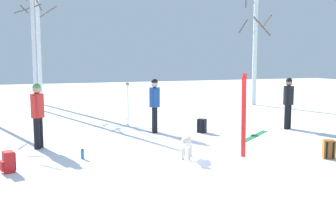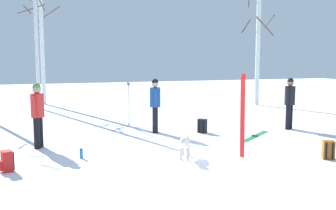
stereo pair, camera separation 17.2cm
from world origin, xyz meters
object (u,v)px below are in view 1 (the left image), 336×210
object	(u,v)px
person_2	(38,111)
birch_tree_5	(38,32)
backpack_0	(8,162)
backpack_1	(329,149)
ski_poles_0	(128,103)
ski_pair_lying_0	(255,136)
water_bottle_0	(83,154)
person_0	(288,100)
backpack_2	(202,126)
ski_pair_planted_0	(244,116)
birch_tree_6	(255,49)
dog	(187,142)
birch_tree_4	(33,28)
person_1	(155,102)

from	to	relation	value
person_2	birch_tree_5	size ratio (longest dim) A/B	0.24
backpack_0	backpack_1	size ratio (longest dim) A/B	1.00
ski_poles_0	backpack_1	size ratio (longest dim) A/B	3.48
ski_pair_lying_0	water_bottle_0	bearing A→B (deg)	-170.77
person_0	backpack_2	size ratio (longest dim) A/B	3.90
person_0	birch_tree_5	size ratio (longest dim) A/B	0.24
person_0	backpack_1	bearing A→B (deg)	-113.91
ski_pair_planted_0	water_bottle_0	bearing A→B (deg)	162.10
person_0	birch_tree_6	distance (m)	7.05
dog	water_bottle_0	distance (m)	2.46
ski_pair_planted_0	backpack_0	xyz separation A→B (m)	(-5.21, 0.62, -0.78)
birch_tree_5	person_0	bearing A→B (deg)	-53.95
backpack_2	birch_tree_6	size ratio (longest dim) A/B	0.08
backpack_0	birch_tree_5	bearing A→B (deg)	84.95
ski_pair_lying_0	birch_tree_4	world-z (taller)	birch_tree_4
person_2	dog	world-z (taller)	person_2
ski_poles_0	backpack_2	world-z (taller)	ski_poles_0
person_1	birch_tree_5	distance (m)	10.22
water_bottle_0	birch_tree_4	world-z (taller)	birch_tree_4
water_bottle_0	birch_tree_4	bearing A→B (deg)	94.36
birch_tree_6	birch_tree_4	bearing A→B (deg)	168.35
person_1	backpack_0	distance (m)	5.26
backpack_1	backpack_0	bearing A→B (deg)	168.50
person_1	birch_tree_6	distance (m)	9.04
birch_tree_4	person_2	bearing A→B (deg)	-91.13
person_0	person_2	xyz separation A→B (m)	(-7.93, -0.05, 0.00)
person_1	ski_pair_lying_0	distance (m)	3.27
ski_pair_planted_0	backpack_0	bearing A→B (deg)	173.26
person_1	birch_tree_5	bearing A→B (deg)	108.47
ski_pair_lying_0	water_bottle_0	world-z (taller)	water_bottle_0
birch_tree_5	backpack_2	bearing A→B (deg)	-65.47
ski_pair_planted_0	water_bottle_0	distance (m)	3.91
dog	backpack_2	bearing A→B (deg)	58.03
backpack_1	birch_tree_6	xyz separation A→B (m)	(4.28, 9.75, 2.62)
birch_tree_6	person_2	bearing A→B (deg)	-149.46
water_bottle_0	ski_pair_lying_0	bearing A→B (deg)	9.23
backpack_1	birch_tree_5	size ratio (longest dim) A/B	0.06
ski_pair_planted_0	birch_tree_6	bearing A→B (deg)	55.66
ski_pair_planted_0	birch_tree_5	distance (m)	13.91
person_0	birch_tree_4	xyz separation A→B (m)	(-7.76, 8.40, 2.78)
birch_tree_5	ski_pair_lying_0	bearing A→B (deg)	-62.23
ski_pair_lying_0	backpack_1	xyz separation A→B (m)	(0.16, -2.85, 0.20)
person_1	backpack_0	size ratio (longest dim) A/B	3.90
birch_tree_6	ski_pair_lying_0	bearing A→B (deg)	-122.74
ski_pair_planted_0	backpack_0	size ratio (longest dim) A/B	4.55
ski_poles_0	birch_tree_4	xyz separation A→B (m)	(-2.85, 6.10, 2.94)
backpack_0	birch_tree_6	distance (m)	14.29
ski_pair_planted_0	water_bottle_0	size ratio (longest dim) A/B	8.37
backpack_2	dog	bearing A→B (deg)	-121.97
birch_tree_6	backpack_0	bearing A→B (deg)	-143.68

